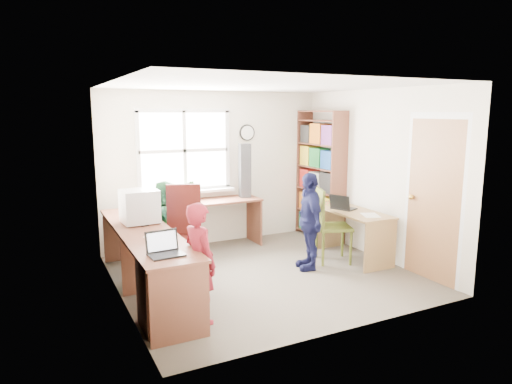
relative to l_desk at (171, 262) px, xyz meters
The scene contains 19 objects.
room 1.57m from the l_desk, 16.12° to the left, with size 3.64×3.44×2.44m.
l_desk is the anchor object (origin of this frame).
right_desk 2.78m from the l_desk, ahead, with size 0.58×1.21×0.69m.
bookshelf 3.35m from the l_desk, 26.43° to the left, with size 0.30×1.02×2.10m.
swivel_chair 0.75m from the l_desk, 62.00° to the left, with size 0.72×0.72×1.18m.
wooden_chair 2.38m from the l_desk, ahead, with size 0.58×0.58×1.04m.
crt_monitor 0.90m from the l_desk, 102.66° to the left, with size 0.44×0.40×0.41m.
laptop_left 0.73m from the l_desk, 110.86° to the right, with size 0.34×0.29×0.22m.
laptop_right 2.73m from the l_desk, 10.39° to the left, with size 0.37×0.40×0.22m.
speaker_a 0.72m from the l_desk, 104.20° to the left, with size 0.10×0.10×0.17m.
speaker_b 1.19m from the l_desk, 100.61° to the left, with size 0.12×0.12×0.18m.
cd_tower 2.51m from the l_desk, 45.24° to the left, with size 0.19×0.17×0.84m.
game_box 2.89m from the l_desk, 15.58° to the left, with size 0.34×0.34×0.05m.
paper_a 0.33m from the l_desk, behind, with size 0.26×0.32×0.00m.
paper_b 2.80m from the l_desk, ahead, with size 0.31×0.36×0.00m.
potted_plant 1.99m from the l_desk, 65.85° to the left, with size 0.17×0.14×0.32m, color #2A6A34.
person_red 0.63m from the l_desk, 78.30° to the right, with size 0.45×0.29×1.22m, color maroon.
person_green 1.15m from the l_desk, 76.75° to the left, with size 0.58×0.45×1.19m, color #296736.
person_navy 1.98m from the l_desk, ahead, with size 0.76×0.32×1.30m, color #13153C.
Camera 1 is at (-2.61, -4.99, 2.09)m, focal length 32.00 mm.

